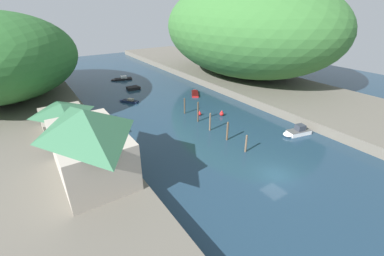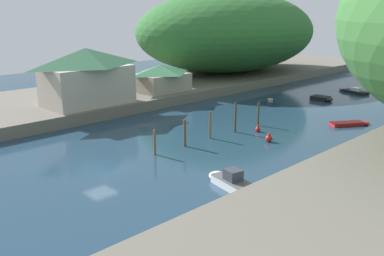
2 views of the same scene
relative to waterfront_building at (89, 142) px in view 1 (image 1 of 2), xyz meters
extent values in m
plane|color=#1E384C|center=(18.49, 19.76, -5.50)|extent=(130.00, 130.00, 0.00)
cube|color=#666056|center=(-6.95, 19.76, -4.73)|extent=(22.00, 120.00, 1.55)
cube|color=#666056|center=(43.93, 19.76, -4.73)|extent=(22.00, 120.00, 1.55)
ellipsoid|color=#387033|center=(45.03, 23.34, 7.71)|extent=(35.41, 49.58, 23.32)
cube|color=#B2A899|center=(0.00, 0.00, -1.34)|extent=(6.73, 11.25, 5.22)
pyramid|color=#38704C|center=(0.00, 0.00, 2.48)|extent=(7.27, 12.15, 2.42)
cube|color=gray|center=(-0.61, 13.59, -2.55)|extent=(6.00, 7.99, 2.80)
pyramid|color=#38704C|center=(-0.61, 13.59, -0.47)|extent=(6.48, 8.62, 1.36)
cube|color=navy|center=(13.30, 23.77, -5.31)|extent=(2.95, 3.43, 0.39)
ellipsoid|color=navy|center=(12.27, 25.15, -5.31)|extent=(1.87, 2.01, 0.39)
cube|color=black|center=(13.30, 23.77, -5.10)|extent=(3.01, 3.50, 0.03)
cube|color=#9E937F|center=(13.37, 23.68, -4.89)|extent=(1.34, 1.43, 0.45)
cube|color=black|center=(17.18, 32.07, -5.18)|extent=(2.68, 2.09, 0.64)
ellipsoid|color=black|center=(18.52, 32.06, -5.18)|extent=(1.34, 1.97, 0.64)
cube|color=black|center=(17.18, 32.07, -4.85)|extent=(2.73, 2.13, 0.03)
cube|color=red|center=(27.44, 20.40, -5.31)|extent=(3.44, 4.29, 0.40)
ellipsoid|color=red|center=(28.56, 22.16, -5.31)|extent=(2.26, 2.49, 0.40)
cube|color=#450A0A|center=(27.44, 20.40, -5.09)|extent=(3.51, 4.37, 0.03)
cube|color=black|center=(18.39, 41.87, -5.30)|extent=(4.70, 2.70, 0.42)
ellipsoid|color=black|center=(16.23, 42.34, -5.30)|extent=(2.52, 2.15, 0.42)
cube|color=black|center=(18.39, 41.87, -5.07)|extent=(4.80, 2.76, 0.03)
cube|color=silver|center=(18.53, 41.84, -4.78)|extent=(1.78, 1.57, 0.60)
cube|color=white|center=(30.04, -4.95, -5.16)|extent=(4.04, 2.45, 0.69)
ellipsoid|color=white|center=(28.20, -4.54, -5.16)|extent=(2.18, 1.96, 0.69)
cube|color=#525252|center=(30.04, -4.95, -4.80)|extent=(4.12, 2.49, 0.03)
cube|color=#333842|center=(30.15, -4.97, -4.36)|extent=(1.54, 1.43, 0.92)
cylinder|color=brown|center=(19.23, -4.18, -4.28)|extent=(0.27, 0.27, 2.45)
sphere|color=brown|center=(19.23, -4.18, -3.00)|extent=(0.24, 0.24, 0.24)
cylinder|color=brown|center=(19.34, -0.12, -4.09)|extent=(0.30, 0.30, 2.82)
sphere|color=brown|center=(19.34, -0.12, -2.63)|extent=(0.27, 0.27, 0.27)
cylinder|color=brown|center=(19.18, 3.95, -4.04)|extent=(0.26, 0.26, 2.93)
sphere|color=brown|center=(19.18, 3.95, -2.52)|extent=(0.23, 0.23, 0.23)
cylinder|color=#4C3D2D|center=(19.56, 7.92, -3.75)|extent=(0.26, 0.26, 3.51)
sphere|color=#4C3D2D|center=(19.56, 7.92, -1.95)|extent=(0.23, 0.23, 0.23)
cylinder|color=#4C3D2D|center=(19.60, 12.33, -4.06)|extent=(0.26, 0.26, 2.89)
sphere|color=#4C3D2D|center=(19.60, 12.33, -2.57)|extent=(0.24, 0.24, 0.24)
sphere|color=red|center=(24.69, 7.60, -5.13)|extent=(0.75, 0.75, 0.75)
cone|color=red|center=(24.69, 7.60, -4.57)|extent=(0.38, 0.38, 0.38)
sphere|color=red|center=(21.39, 9.99, -5.20)|extent=(0.62, 0.62, 0.62)
cone|color=red|center=(21.39, 9.99, -4.73)|extent=(0.31, 0.31, 0.31)
cylinder|color=#282D3D|center=(2.70, 3.05, -3.53)|extent=(0.13, 0.13, 0.85)
cylinder|color=#282D3D|center=(2.66, 3.23, -3.53)|extent=(0.13, 0.13, 0.85)
cube|color=#2D2D33|center=(2.68, 3.14, -2.79)|extent=(0.28, 0.41, 0.62)
sphere|color=tan|center=(2.68, 3.14, -2.37)|extent=(0.22, 0.22, 0.22)
cylinder|color=#282D3D|center=(1.66, 5.71, -3.53)|extent=(0.13, 0.13, 0.85)
cylinder|color=#282D3D|center=(1.59, 5.88, -3.53)|extent=(0.13, 0.13, 0.85)
cube|color=navy|center=(1.63, 5.80, -2.79)|extent=(0.35, 0.44, 0.62)
sphere|color=#9E7051|center=(1.63, 5.80, -2.37)|extent=(0.22, 0.22, 0.22)
camera|label=1|loc=(-4.06, -25.73, 13.10)|focal=24.00mm
camera|label=2|loc=(51.00, -30.05, 8.61)|focal=40.00mm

